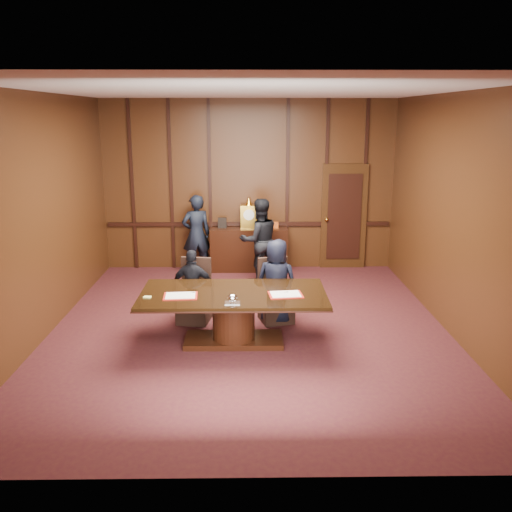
{
  "coord_description": "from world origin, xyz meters",
  "views": [
    {
      "loc": [
        -0.01,
        -7.72,
        3.18
      ],
      "look_at": [
        0.11,
        0.41,
        1.05
      ],
      "focal_mm": 38.0,
      "sensor_mm": 36.0,
      "label": 1
    }
  ],
  "objects": [
    {
      "name": "chair_left",
      "position": [
        -0.87,
        0.38,
        0.29
      ],
      "size": [
        0.55,
        0.55,
        0.99
      ],
      "rotation": [
        0.0,
        0.0,
        -0.16
      ],
      "color": "black",
      "rests_on": "ground"
    },
    {
      "name": "notepad",
      "position": [
        -1.39,
        -0.7,
        0.77
      ],
      "size": [
        0.11,
        0.08,
        0.01
      ],
      "primitive_type": "cube",
      "rotation": [
        0.0,
        0.0,
        -0.12
      ],
      "color": "#D6D769",
      "rests_on": "conference_table"
    },
    {
      "name": "witness_left",
      "position": [
        -1.07,
        3.1,
        0.81
      ],
      "size": [
        0.68,
        0.55,
        1.62
      ],
      "primitive_type": "imported",
      "rotation": [
        0.0,
        0.0,
        3.46
      ],
      "color": "black",
      "rests_on": "ground"
    },
    {
      "name": "inkstand",
      "position": [
        -0.22,
        -0.95,
        0.81
      ],
      "size": [
        0.2,
        0.14,
        0.12
      ],
      "color": "white",
      "rests_on": "conference_table"
    },
    {
      "name": "signatory_left",
      "position": [
        -0.87,
        0.3,
        0.59
      ],
      "size": [
        0.71,
        0.35,
        1.18
      ],
      "primitive_type": "imported",
      "rotation": [
        0.0,
        0.0,
        3.05
      ],
      "color": "black",
      "rests_on": "ground"
    },
    {
      "name": "folder_left",
      "position": [
        -0.94,
        -0.66,
        0.77
      ],
      "size": [
        0.48,
        0.36,
        0.02
      ],
      "rotation": [
        0.0,
        0.0,
        0.07
      ],
      "color": "#A9190F",
      "rests_on": "conference_table"
    },
    {
      "name": "sideboard",
      "position": [
        0.0,
        3.26,
        0.49
      ],
      "size": [
        1.6,
        0.45,
        1.54
      ],
      "color": "black",
      "rests_on": "ground"
    },
    {
      "name": "witness_right",
      "position": [
        0.21,
        2.5,
        0.82
      ],
      "size": [
        0.94,
        0.82,
        1.63
      ],
      "primitive_type": "imported",
      "rotation": [
        0.0,
        0.0,
        3.44
      ],
      "color": "black",
      "rests_on": "ground"
    },
    {
      "name": "chair_right",
      "position": [
        0.42,
        0.38,
        0.29
      ],
      "size": [
        0.59,
        0.59,
        0.99
      ],
      "rotation": [
        0.0,
        0.0,
        0.25
      ],
      "color": "black",
      "rests_on": "ground"
    },
    {
      "name": "folder_right",
      "position": [
        0.5,
        -0.62,
        0.77
      ],
      "size": [
        0.49,
        0.38,
        0.02
      ],
      "rotation": [
        0.0,
        0.0,
        0.11
      ],
      "color": "#A9190F",
      "rests_on": "conference_table"
    },
    {
      "name": "conference_table",
      "position": [
        -0.22,
        -0.5,
        0.51
      ],
      "size": [
        2.62,
        1.32,
        0.76
      ],
      "color": "black",
      "rests_on": "ground"
    },
    {
      "name": "signatory_right",
      "position": [
        0.43,
        0.3,
        0.67
      ],
      "size": [
        0.75,
        0.61,
        1.34
      ],
      "primitive_type": "imported",
      "rotation": [
        0.0,
        0.0,
        2.82
      ],
      "color": "black",
      "rests_on": "ground"
    },
    {
      "name": "room",
      "position": [
        0.07,
        0.14,
        1.72
      ],
      "size": [
        7.0,
        7.04,
        3.5
      ],
      "color": "#330E15",
      "rests_on": "ground"
    }
  ]
}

